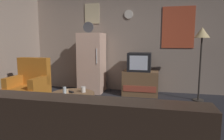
# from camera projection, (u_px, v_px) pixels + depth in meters

# --- Properties ---
(ground_plane) EXTENTS (12.00, 12.00, 0.00)m
(ground_plane) POSITION_uv_depth(u_px,v_px,m) (100.00, 126.00, 3.12)
(ground_plane) COLOR #232328
(wall_with_art) EXTENTS (5.20, 0.12, 2.64)m
(wall_with_art) POSITION_uv_depth(u_px,v_px,m) (126.00, 40.00, 5.30)
(wall_with_art) COLOR gray
(wall_with_art) RESTS_ON ground_plane
(fridge) EXTENTS (0.60, 0.62, 1.77)m
(fridge) POSITION_uv_depth(u_px,v_px,m) (92.00, 63.00, 5.16)
(fridge) COLOR beige
(fridge) RESTS_ON ground_plane
(tv_stand) EXTENTS (0.84, 0.53, 0.59)m
(tv_stand) POSITION_uv_depth(u_px,v_px,m) (140.00, 83.00, 4.91)
(tv_stand) COLOR brown
(tv_stand) RESTS_ON ground_plane
(crt_tv) EXTENTS (0.54, 0.51, 0.44)m
(crt_tv) POSITION_uv_depth(u_px,v_px,m) (140.00, 62.00, 4.84)
(crt_tv) COLOR black
(crt_tv) RESTS_ON tv_stand
(standing_lamp) EXTENTS (0.32, 0.32, 1.59)m
(standing_lamp) POSITION_uv_depth(u_px,v_px,m) (202.00, 38.00, 4.29)
(standing_lamp) COLOR #332D28
(standing_lamp) RESTS_ON ground_plane
(coffee_table) EXTENTS (0.72, 0.72, 0.46)m
(coffee_table) POSITION_uv_depth(u_px,v_px,m) (73.00, 107.00, 3.31)
(coffee_table) COLOR brown
(coffee_table) RESTS_ON ground_plane
(wine_glass) EXTENTS (0.05, 0.05, 0.15)m
(wine_glass) POSITION_uv_depth(u_px,v_px,m) (65.00, 92.00, 3.07)
(wine_glass) COLOR silver
(wine_glass) RESTS_ON coffee_table
(mug_ceramic_white) EXTENTS (0.08, 0.08, 0.09)m
(mug_ceramic_white) POSITION_uv_depth(u_px,v_px,m) (83.00, 89.00, 3.34)
(mug_ceramic_white) COLOR silver
(mug_ceramic_white) RESTS_ON coffee_table
(mug_ceramic_tan) EXTENTS (0.08, 0.08, 0.09)m
(mug_ceramic_tan) POSITION_uv_depth(u_px,v_px,m) (66.00, 92.00, 3.18)
(mug_ceramic_tan) COLOR tan
(mug_ceramic_tan) RESTS_ON coffee_table
(remote_control) EXTENTS (0.16, 0.10, 0.02)m
(remote_control) POSITION_uv_depth(u_px,v_px,m) (70.00, 92.00, 3.33)
(remote_control) COLOR black
(remote_control) RESTS_ON coffee_table
(armchair) EXTENTS (0.68, 0.68, 0.96)m
(armchair) POSITION_uv_depth(u_px,v_px,m) (29.00, 89.00, 4.10)
(armchair) COLOR #B2661E
(armchair) RESTS_ON ground_plane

